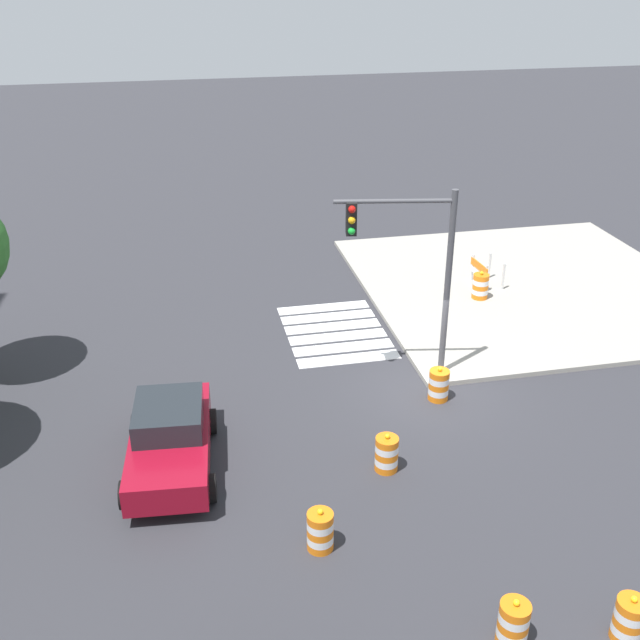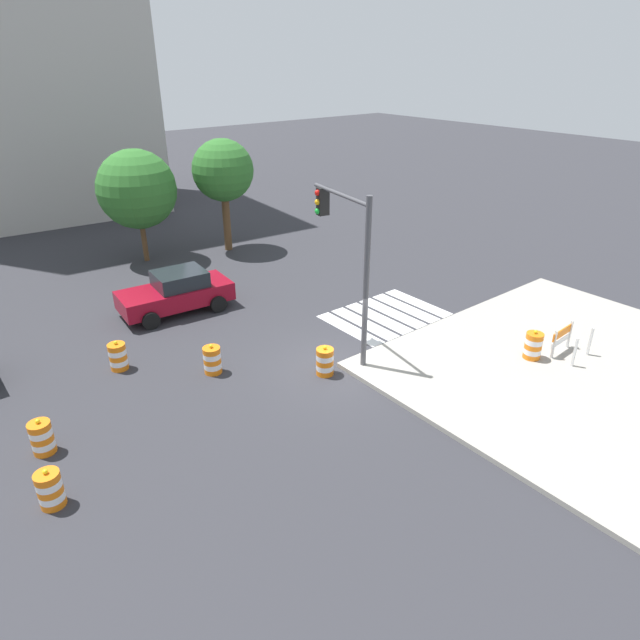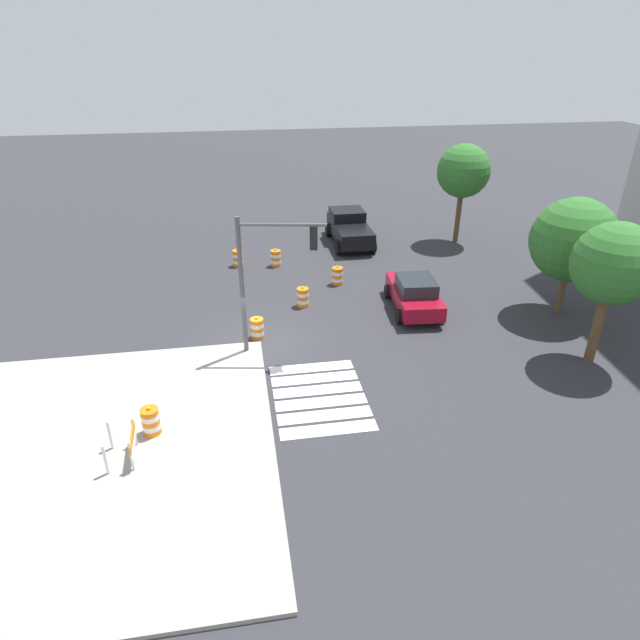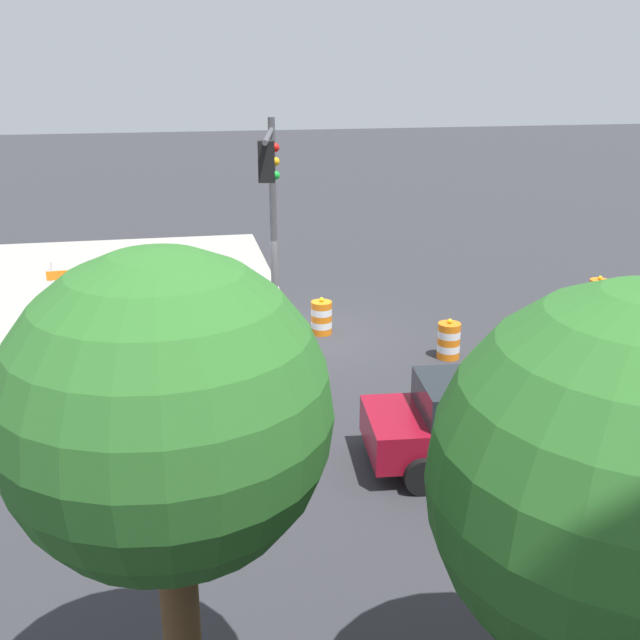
{
  "view_description": "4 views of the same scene",
  "coord_description": "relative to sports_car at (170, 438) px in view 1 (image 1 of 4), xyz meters",
  "views": [
    {
      "loc": [
        -17.25,
        6.78,
        11.22
      ],
      "look_at": [
        2.28,
        2.67,
        1.36
      ],
      "focal_mm": 41.85,
      "sensor_mm": 36.0,
      "label": 1
    },
    {
      "loc": [
        -10.15,
        -11.8,
        9.28
      ],
      "look_at": [
        0.05,
        0.95,
        1.33
      ],
      "focal_mm": 30.94,
      "sensor_mm": 36.0,
      "label": 2
    },
    {
      "loc": [
        19.4,
        -0.74,
        11.2
      ],
      "look_at": [
        0.56,
        2.4,
        1.23
      ],
      "focal_mm": 30.18,
      "sensor_mm": 36.0,
      "label": 3
    },
    {
      "loc": [
        3.15,
        19.08,
        7.09
      ],
      "look_at": [
        -0.35,
        0.9,
        0.73
      ],
      "focal_mm": 43.26,
      "sensor_mm": 36.0,
      "label": 4
    }
  ],
  "objects": [
    {
      "name": "traffic_light_pole",
      "position": [
        2.9,
        -6.74,
        3.1
      ],
      "size": [
        0.76,
        3.25,
        5.5
      ],
      "color": "#4C4C51",
      "rests_on": "sidewalk_corner"
    },
    {
      "name": "sidewalk_corner",
      "position": [
        8.11,
        -13.26,
        -0.74
      ],
      "size": [
        12.0,
        12.0,
        0.15
      ],
      "primitive_type": "cube",
      "color": "#9E998E",
      "rests_on": "ground"
    },
    {
      "name": "traffic_barrel_crosswalk_end",
      "position": [
        -6.87,
        -7.9,
        -0.36
      ],
      "size": [
        0.56,
        0.56,
        1.02
      ],
      "color": "orange",
      "rests_on": "ground"
    },
    {
      "name": "traffic_barrel_near_corner",
      "position": [
        -1.22,
        -5.04,
        -0.36
      ],
      "size": [
        0.56,
        0.56,
        1.02
      ],
      "color": "orange",
      "rests_on": "ground"
    },
    {
      "name": "sports_car",
      "position": [
        0.0,
        0.0,
        0.0
      ],
      "size": [
        4.44,
        2.42,
        1.63
      ],
      "color": "maroon",
      "rests_on": "ground"
    },
    {
      "name": "crosswalk_stripes",
      "position": [
        6.11,
        -5.46,
        -0.8
      ],
      "size": [
        4.35,
        3.2,
        0.02
      ],
      "color": "silver",
      "rests_on": "ground"
    },
    {
      "name": "traffic_barrel_median_near",
      "position": [
        -6.52,
        -5.83,
        -0.36
      ],
      "size": [
        0.56,
        0.56,
        1.02
      ],
      "color": "orange",
      "rests_on": "ground"
    },
    {
      "name": "traffic_barrel_far_curb",
      "position": [
        -3.48,
        -2.94,
        -0.36
      ],
      "size": [
        0.56,
        0.56,
        1.02
      ],
      "color": "orange",
      "rests_on": "ground"
    },
    {
      "name": "ground_plane",
      "position": [
        2.11,
        -7.26,
        -0.81
      ],
      "size": [
        120.0,
        120.0,
        0.0
      ],
      "primitive_type": "plane",
      "color": "#2D2D33"
    },
    {
      "name": "construction_barricade",
      "position": [
        8.45,
        -11.56,
        -0.09
      ],
      "size": [
        1.3,
        0.85,
        1.0
      ],
      "color": "silver",
      "rests_on": "sidewalk_corner"
    },
    {
      "name": "traffic_barrel_median_far",
      "position": [
        1.53,
        -7.35,
        -0.36
      ],
      "size": [
        0.56,
        0.56,
        1.02
      ],
      "color": "orange",
      "rests_on": "ground"
    },
    {
      "name": "traffic_barrel_on_sidewalk",
      "position": [
        7.37,
        -11.03,
        -0.21
      ],
      "size": [
        0.56,
        0.56,
        1.02
      ],
      "color": "orange",
      "rests_on": "sidewalk_corner"
    }
  ]
}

